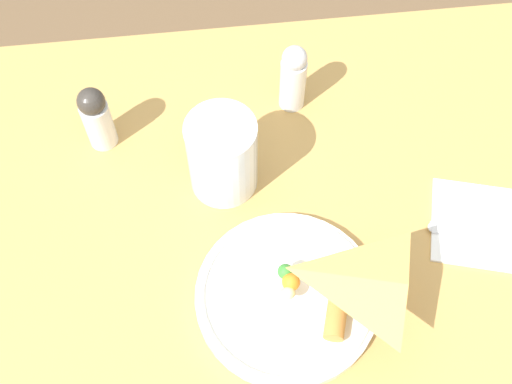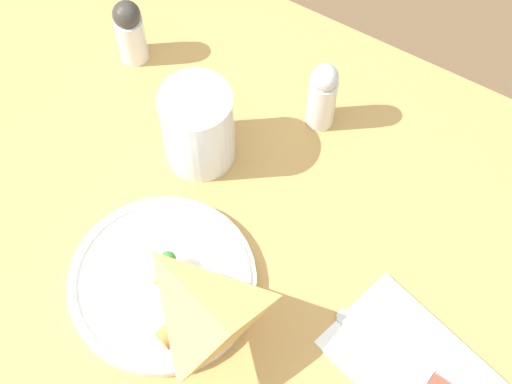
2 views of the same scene
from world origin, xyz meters
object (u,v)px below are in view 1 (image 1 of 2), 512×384
(napkin_folded, at_px, (506,229))
(milk_glass, at_px, (223,156))
(dining_table, at_px, (347,285))
(pepper_shaker, at_px, (97,117))
(salt_shaker, at_px, (293,77))
(plate_pizza, at_px, (288,295))

(napkin_folded, bearing_deg, milk_glass, -18.34)
(dining_table, bearing_deg, pepper_shaker, -34.10)
(napkin_folded, xyz_separation_m, pepper_shaker, (0.52, -0.20, 0.05))
(salt_shaker, bearing_deg, milk_glass, 47.90)
(dining_table, bearing_deg, plate_pizza, 26.97)
(napkin_folded, relative_size, pepper_shaker, 2.07)
(dining_table, distance_m, pepper_shaker, 0.41)
(napkin_folded, height_order, salt_shaker, salt_shaker)
(dining_table, relative_size, milk_glass, 9.93)
(plate_pizza, bearing_deg, napkin_folded, -168.30)
(napkin_folded, xyz_separation_m, salt_shaker, (0.25, -0.24, 0.05))
(plate_pizza, xyz_separation_m, milk_glass, (0.06, -0.18, 0.04))
(milk_glass, distance_m, pepper_shaker, 0.18)
(dining_table, relative_size, napkin_folded, 5.52)
(milk_glass, relative_size, salt_shaker, 1.08)
(plate_pizza, height_order, pepper_shaker, pepper_shaker)
(plate_pizza, xyz_separation_m, salt_shaker, (-0.05, -0.30, 0.04))
(plate_pizza, relative_size, napkin_folded, 1.02)
(dining_table, xyz_separation_m, napkin_folded, (-0.20, -0.01, 0.11))
(napkin_folded, distance_m, pepper_shaker, 0.56)
(milk_glass, bearing_deg, salt_shaker, -132.10)
(salt_shaker, height_order, pepper_shaker, salt_shaker)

